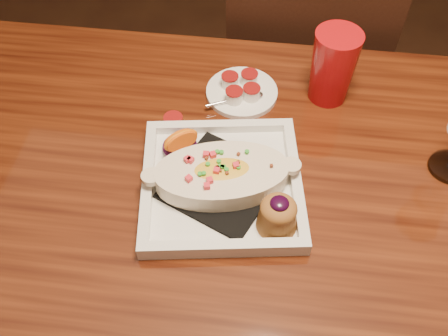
# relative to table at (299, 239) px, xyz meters

# --- Properties ---
(table) EXTENTS (1.50, 0.90, 0.75)m
(table) POSITION_rel_table_xyz_m (0.00, 0.00, 0.00)
(table) COLOR #68290E
(table) RESTS_ON floor
(chair_far) EXTENTS (0.42, 0.42, 0.93)m
(chair_far) POSITION_rel_table_xyz_m (-0.00, 0.63, -0.15)
(chair_far) COLOR black
(chair_far) RESTS_ON floor
(plate) EXTENTS (0.32, 0.32, 0.08)m
(plate) POSITION_rel_table_xyz_m (-0.14, 0.03, 0.13)
(plate) COLOR white
(plate) RESTS_ON table
(saucer) EXTENTS (0.15, 0.15, 0.10)m
(saucer) POSITION_rel_table_xyz_m (-0.14, 0.27, 0.11)
(saucer) COLOR white
(saucer) RESTS_ON table
(creamer_loose) EXTENTS (0.04, 0.04, 0.03)m
(creamer_loose) POSITION_rel_table_xyz_m (-0.26, 0.16, 0.11)
(creamer_loose) COLOR white
(creamer_loose) RESTS_ON table
(red_tumbler) EXTENTS (0.09, 0.09, 0.15)m
(red_tumbler) POSITION_rel_table_xyz_m (0.04, 0.29, 0.17)
(red_tumbler) COLOR red
(red_tumbler) RESTS_ON table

